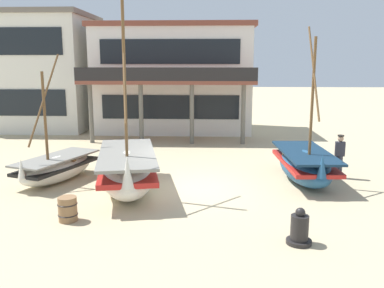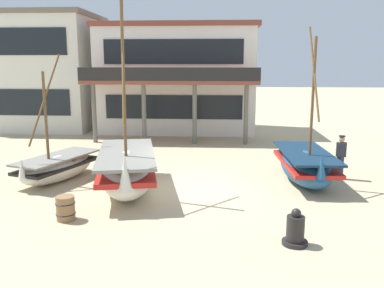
{
  "view_description": "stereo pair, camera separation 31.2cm",
  "coord_description": "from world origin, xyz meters",
  "px_view_note": "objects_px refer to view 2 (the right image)",
  "views": [
    {
      "loc": [
        0.68,
        -14.11,
        4.41
      ],
      "look_at": [
        0.0,
        1.0,
        1.4
      ],
      "focal_mm": 38.85,
      "sensor_mm": 36.0,
      "label": 1
    },
    {
      "loc": [
        0.99,
        -14.1,
        4.41
      ],
      "look_at": [
        0.0,
        1.0,
        1.4
      ],
      "focal_mm": 38.85,
      "sensor_mm": 36.0,
      "label": 2
    }
  ],
  "objects_px": {
    "fishing_boat_centre_large": "(305,165)",
    "wooden_barrel": "(65,208)",
    "fishing_boat_far_right": "(57,167)",
    "capstan_winch": "(295,230)",
    "fisherman_by_hull": "(341,158)",
    "harbor_building_annex": "(36,71)",
    "harbor_building_main": "(178,78)",
    "fishing_boat_near_left": "(127,169)"
  },
  "relations": [
    {
      "from": "harbor_building_annex",
      "to": "fishing_boat_near_left",
      "type": "bearing_deg",
      "value": -56.66
    },
    {
      "from": "fishing_boat_far_right",
      "to": "capstan_winch",
      "type": "bearing_deg",
      "value": -32.67
    },
    {
      "from": "fisherman_by_hull",
      "to": "harbor_building_annex",
      "type": "height_order",
      "value": "harbor_building_annex"
    },
    {
      "from": "fisherman_by_hull",
      "to": "harbor_building_annex",
      "type": "bearing_deg",
      "value": 144.73
    },
    {
      "from": "fishing_boat_near_left",
      "to": "harbor_building_main",
      "type": "distance_m",
      "value": 13.49
    },
    {
      "from": "fishing_boat_centre_large",
      "to": "fishing_boat_near_left",
      "type": "bearing_deg",
      "value": -167.03
    },
    {
      "from": "fishing_boat_centre_large",
      "to": "harbor_building_annex",
      "type": "relative_size",
      "value": 0.67
    },
    {
      "from": "wooden_barrel",
      "to": "fishing_boat_far_right",
      "type": "bearing_deg",
      "value": 114.18
    },
    {
      "from": "fishing_boat_far_right",
      "to": "fisherman_by_hull",
      "type": "bearing_deg",
      "value": 5.02
    },
    {
      "from": "harbor_building_annex",
      "to": "fisherman_by_hull",
      "type": "bearing_deg",
      "value": -35.27
    },
    {
      "from": "capstan_winch",
      "to": "fishing_boat_near_left",
      "type": "bearing_deg",
      "value": 141.48
    },
    {
      "from": "fishing_boat_centre_large",
      "to": "wooden_barrel",
      "type": "relative_size",
      "value": 8.07
    },
    {
      "from": "fisherman_by_hull",
      "to": "harbor_building_annex",
      "type": "relative_size",
      "value": 0.2
    },
    {
      "from": "fishing_boat_centre_large",
      "to": "harbor_building_annex",
      "type": "height_order",
      "value": "harbor_building_annex"
    },
    {
      "from": "fishing_boat_near_left",
      "to": "harbor_building_main",
      "type": "bearing_deg",
      "value": 88.07
    },
    {
      "from": "fisherman_by_hull",
      "to": "wooden_barrel",
      "type": "relative_size",
      "value": 2.41
    },
    {
      "from": "fishing_boat_near_left",
      "to": "fishing_boat_far_right",
      "type": "height_order",
      "value": "fishing_boat_near_left"
    },
    {
      "from": "fishing_boat_far_right",
      "to": "harbor_building_main",
      "type": "xyz_separation_m",
      "value": [
        3.33,
        12.16,
        2.84
      ]
    },
    {
      "from": "fishing_boat_near_left",
      "to": "fisherman_by_hull",
      "type": "distance_m",
      "value": 8.03
    },
    {
      "from": "fishing_boat_centre_large",
      "to": "wooden_barrel",
      "type": "height_order",
      "value": "fishing_boat_centre_large"
    },
    {
      "from": "fishing_boat_centre_large",
      "to": "fisherman_by_hull",
      "type": "relative_size",
      "value": 3.35
    },
    {
      "from": "fishing_boat_centre_large",
      "to": "capstan_winch",
      "type": "height_order",
      "value": "fishing_boat_centre_large"
    },
    {
      "from": "fishing_boat_near_left",
      "to": "fishing_boat_far_right",
      "type": "distance_m",
      "value": 3.08
    },
    {
      "from": "wooden_barrel",
      "to": "harbor_building_main",
      "type": "bearing_deg",
      "value": 84.33
    },
    {
      "from": "fishing_boat_near_left",
      "to": "fishing_boat_centre_large",
      "type": "bearing_deg",
      "value": 12.97
    },
    {
      "from": "fisherman_by_hull",
      "to": "fishing_boat_far_right",
      "type": "bearing_deg",
      "value": -174.98
    },
    {
      "from": "fisherman_by_hull",
      "to": "wooden_barrel",
      "type": "xyz_separation_m",
      "value": [
        -8.92,
        -4.81,
        -0.48
      ]
    },
    {
      "from": "fishing_boat_far_right",
      "to": "fishing_boat_near_left",
      "type": "bearing_deg",
      "value": -20.34
    },
    {
      "from": "harbor_building_main",
      "to": "harbor_building_annex",
      "type": "xyz_separation_m",
      "value": [
        -9.68,
        0.81,
        0.39
      ]
    },
    {
      "from": "capstan_winch",
      "to": "harbor_building_annex",
      "type": "height_order",
      "value": "harbor_building_annex"
    },
    {
      "from": "fishing_boat_near_left",
      "to": "capstan_winch",
      "type": "height_order",
      "value": "fishing_boat_near_left"
    },
    {
      "from": "harbor_building_main",
      "to": "fishing_boat_centre_large",
      "type": "bearing_deg",
      "value": -63.34
    },
    {
      "from": "fishing_boat_far_right",
      "to": "fisherman_by_hull",
      "type": "relative_size",
      "value": 2.78
    },
    {
      "from": "harbor_building_annex",
      "to": "wooden_barrel",
      "type": "bearing_deg",
      "value": -64.34
    },
    {
      "from": "fishing_boat_near_left",
      "to": "fishing_boat_centre_large",
      "type": "height_order",
      "value": "fishing_boat_near_left"
    },
    {
      "from": "fishing_boat_far_right",
      "to": "wooden_barrel",
      "type": "xyz_separation_m",
      "value": [
        1.74,
        -3.87,
        -0.18
      ]
    },
    {
      "from": "wooden_barrel",
      "to": "harbor_building_annex",
      "type": "bearing_deg",
      "value": 115.66
    },
    {
      "from": "capstan_winch",
      "to": "wooden_barrel",
      "type": "distance_m",
      "value": 6.3
    },
    {
      "from": "fishing_boat_centre_large",
      "to": "wooden_barrel",
      "type": "xyz_separation_m",
      "value": [
        -7.5,
        -4.27,
        -0.3
      ]
    },
    {
      "from": "harbor_building_main",
      "to": "fishing_boat_far_right",
      "type": "bearing_deg",
      "value": -105.32
    },
    {
      "from": "capstan_winch",
      "to": "wooden_barrel",
      "type": "relative_size",
      "value": 1.33
    },
    {
      "from": "fisherman_by_hull",
      "to": "capstan_winch",
      "type": "xyz_separation_m",
      "value": [
        -2.74,
        -6.02,
        -0.47
      ]
    }
  ]
}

